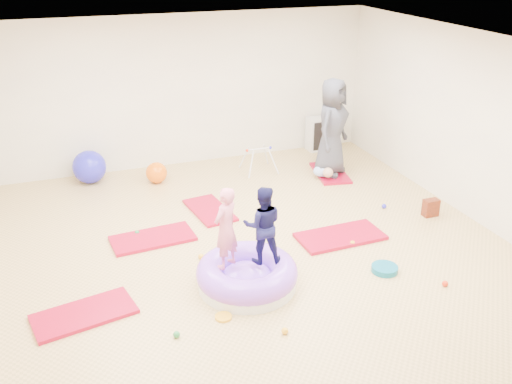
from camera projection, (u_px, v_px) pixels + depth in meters
name	position (u px, v px, depth m)	size (l,w,h in m)	color
room	(264.00, 165.00, 7.13)	(7.01, 8.01, 2.81)	tan
gym_mat_front_left	(84.00, 314.00, 6.58)	(1.14, 0.57, 0.05)	#A60422
gym_mat_mid_left	(153.00, 238.00, 8.24)	(1.18, 0.59, 0.05)	#A60422
gym_mat_center_back	(210.00, 210.00, 9.10)	(1.06, 0.53, 0.04)	#A60422
gym_mat_right	(340.00, 236.00, 8.29)	(1.25, 0.63, 0.05)	#A60422
gym_mat_rear_right	(330.00, 173.00, 10.54)	(1.06, 0.53, 0.04)	#A60422
inflatable_cushion	(247.00, 275.00, 7.09)	(1.27, 1.27, 0.40)	white
child_pink	(226.00, 224.00, 6.76)	(0.38, 0.25, 1.04)	pink
child_navy	(263.00, 221.00, 6.87)	(0.49, 0.38, 1.00)	#12113D
adult_caregiver	(332.00, 127.00, 10.12)	(0.86, 0.56, 1.76)	#3C3D47
infant	(324.00, 171.00, 10.26)	(0.39, 0.40, 0.23)	#9DC0FF
ball_pit_balls	(286.00, 264.00, 7.57)	(3.98, 2.93, 0.08)	yellow
exercise_ball_blue	(89.00, 167.00, 10.07)	(0.59, 0.59, 0.59)	#2723D7
exercise_ball_orange	(156.00, 173.00, 10.11)	(0.38, 0.38, 0.38)	#FF680A
infant_play_gym	(259.00, 156.00, 10.51)	(0.61, 0.58, 0.47)	silver
cube_shelf	(323.00, 133.00, 11.67)	(0.68, 0.33, 0.68)	silver
balance_disc	(385.00, 269.00, 7.45)	(0.35, 0.35, 0.08)	#0B6183
backpack	(431.00, 208.00, 8.91)	(0.24, 0.15, 0.28)	#A42E0B
yellow_toy	(223.00, 317.00, 6.54)	(0.19, 0.19, 0.03)	yellow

